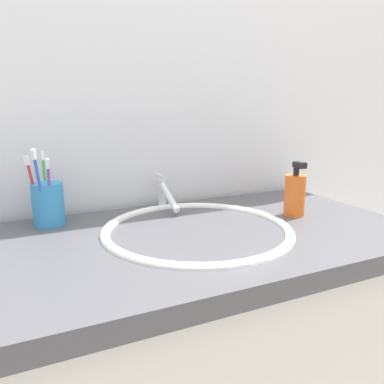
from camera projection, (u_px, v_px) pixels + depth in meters
name	position (u px, v px, depth m)	size (l,w,h in m)	color
tiled_wall_back	(140.00, 106.00, 1.11)	(2.33, 0.04, 2.40)	silver
sink_basin	(197.00, 248.00, 0.93)	(0.47, 0.47, 0.13)	white
faucet	(165.00, 194.00, 1.10)	(0.02, 0.16, 0.10)	silver
toothbrush_cup	(48.00, 204.00, 0.95)	(0.08, 0.08, 0.11)	#338CCC
toothbrush_purple	(49.00, 188.00, 0.92)	(0.01, 0.05, 0.17)	purple
toothbrush_red	(33.00, 186.00, 0.92)	(0.03, 0.02, 0.18)	red
toothbrush_green	(45.00, 181.00, 0.98)	(0.01, 0.04, 0.18)	green
toothbrush_blue	(39.00, 184.00, 0.90)	(0.03, 0.04, 0.20)	blue
soap_dispenser	(295.00, 194.00, 1.03)	(0.06, 0.06, 0.15)	orange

